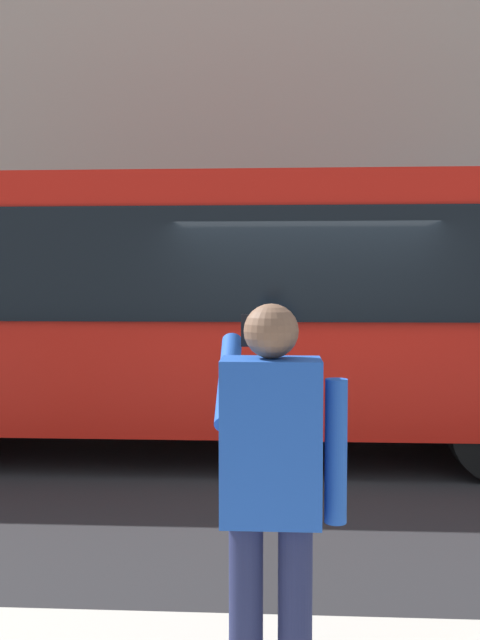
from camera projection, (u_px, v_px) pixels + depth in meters
The scene contains 4 objects.
ground_plane at pixel (302, 466), 7.15m from camera, with size 60.00×60.00×0.00m, color #232326.
building_facade_far at pixel (292, 77), 13.59m from camera, with size 28.00×1.55×12.00m.
red_bus at pixel (201, 303), 7.78m from camera, with size 9.05×2.54×3.08m.
pedestrian_photographer at pixel (272, 479), 2.76m from camera, with size 0.53×0.52×1.70m.
Camera 1 is at (0.27, 7.08, 1.94)m, focal length 38.42 mm.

